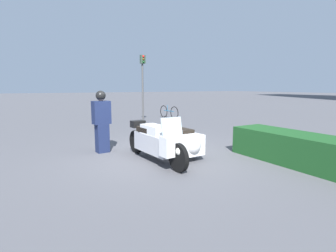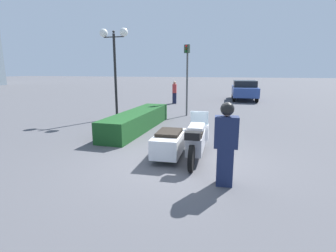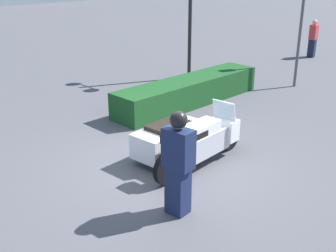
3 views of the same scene
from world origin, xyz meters
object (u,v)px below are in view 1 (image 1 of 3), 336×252
police_motorcycle (169,141)px  bicycle_parked (169,112)px  traffic_light_far (143,79)px  hedge_bush_curbside (335,157)px  officer_rider (102,120)px

police_motorcycle → bicycle_parked: 8.81m
traffic_light_far → hedge_bush_curbside: bearing=0.0°
traffic_light_far → officer_rider: bearing=-36.8°
officer_rider → traffic_light_far: (-4.82, 3.47, 1.29)m
bicycle_parked → officer_rider: bearing=-48.4°
hedge_bush_curbside → bicycle_parked: 10.55m
officer_rider → hedge_bush_curbside: size_ratio=0.35×
police_motorcycle → hedge_bush_curbside: police_motorcycle is taller
hedge_bush_curbside → traffic_light_far: traffic_light_far is taller
police_motorcycle → hedge_bush_curbside: 3.63m
police_motorcycle → traffic_light_far: traffic_light_far is taller
police_motorcycle → traffic_light_far: 6.93m
police_motorcycle → officer_rider: officer_rider is taller
police_motorcycle → traffic_light_far: (-6.34, 2.22, 1.74)m
police_motorcycle → officer_rider: 2.02m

